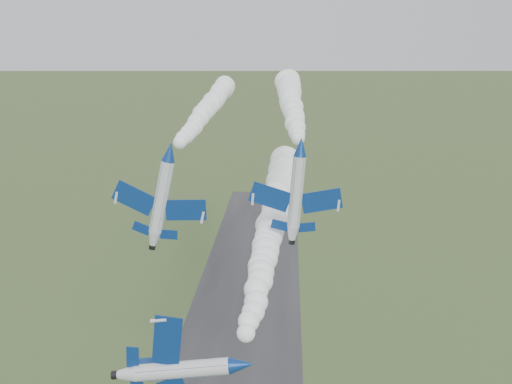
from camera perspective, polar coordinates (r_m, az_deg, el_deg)
jet_lead at (r=51.31m, az=-1.39°, el=-16.96°), size 3.34×12.74×10.46m
smoke_trail_jet_lead at (r=81.36m, az=1.76°, el=-2.57°), size 6.21×62.60×5.53m
jet_pair_left at (r=71.56m, az=-8.64°, el=4.00°), size 11.73×14.46×4.20m
smoke_trail_jet_pair_left at (r=109.72m, az=-4.64°, el=8.63°), size 4.82×70.30×4.60m
jet_pair_right at (r=69.89m, az=4.51°, el=4.54°), size 11.50×13.84×3.45m
smoke_trail_jet_pair_right at (r=100.92m, az=3.54°, el=8.91°), size 7.05×56.08×4.92m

